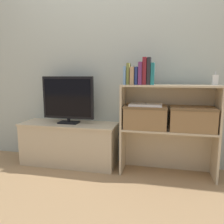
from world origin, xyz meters
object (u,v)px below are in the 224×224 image
(book_maroon, at_px, (145,71))
(laptop, at_px, (146,105))
(tv, at_px, (68,99))
(book_olive, at_px, (129,74))
(storage_basket_left, at_px, (146,116))
(book_charcoal, at_px, (149,71))
(book_skyblue, at_px, (126,76))
(book_teal, at_px, (153,74))
(baby_monitor, at_px, (215,80))
(storage_basket_right, at_px, (192,118))
(book_tan, at_px, (133,76))
(book_navy, at_px, (137,76))
(tv_stand, at_px, (69,143))
(book_plum, at_px, (141,73))

(book_maroon, relative_size, laptop, 0.81)
(tv, xyz_separation_m, book_maroon, (0.84, -0.08, 0.29))
(book_olive, distance_m, laptop, 0.35)
(book_maroon, distance_m, storage_basket_left, 0.44)
(storage_basket_left, bearing_deg, laptop, 0.00)
(book_charcoal, bearing_deg, tv, 174.86)
(tv, distance_m, book_skyblue, 0.71)
(book_teal, bearing_deg, book_skyblue, 180.00)
(baby_monitor, bearing_deg, laptop, -178.63)
(book_charcoal, height_order, storage_basket_right, book_charcoal)
(book_tan, xyz_separation_m, book_navy, (0.04, 0.00, 0.00))
(book_skyblue, distance_m, book_olive, 0.03)
(book_olive, xyz_separation_m, book_navy, (0.08, -0.00, -0.02))
(book_navy, distance_m, baby_monitor, 0.72)
(tv_stand, xyz_separation_m, book_navy, (0.76, -0.08, 0.76))
(laptop, bearing_deg, book_teal, -29.59)
(book_maroon, bearing_deg, book_charcoal, 0.00)
(tv, distance_m, book_teal, 0.96)
(book_tan, bearing_deg, laptop, 14.28)
(storage_basket_right, bearing_deg, storage_basket_left, 180.00)
(tv, height_order, laptop, tv)
(book_maroon, xyz_separation_m, storage_basket_right, (0.46, 0.03, -0.44))
(book_teal, xyz_separation_m, baby_monitor, (0.57, 0.05, -0.06))
(book_skyblue, bearing_deg, book_charcoal, 0.00)
(tv_stand, height_order, tv, tv)
(tv, bearing_deg, book_tan, -6.24)
(book_navy, xyz_separation_m, book_teal, (0.15, 0.00, 0.02))
(book_charcoal, xyz_separation_m, storage_basket_right, (0.42, 0.03, -0.44))
(book_skyblue, bearing_deg, book_teal, 0.00)
(book_plum, relative_size, storage_basket_left, 0.51)
(book_maroon, bearing_deg, storage_basket_right, 4.18)
(baby_monitor, xyz_separation_m, storage_basket_left, (-0.63, -0.02, -0.36))
(book_skyblue, relative_size, book_plum, 0.82)
(book_tan, bearing_deg, book_teal, 0.00)
(baby_monitor, bearing_deg, tv_stand, 178.77)
(storage_basket_right, bearing_deg, book_olive, -176.87)
(book_skyblue, relative_size, book_teal, 0.85)
(book_skyblue, xyz_separation_m, book_olive, (0.03, 0.00, 0.02))
(book_skyblue, xyz_separation_m, laptop, (0.20, 0.03, -0.29))
(book_plum, xyz_separation_m, book_maroon, (0.04, 0.00, 0.02))
(book_navy, distance_m, book_plum, 0.04)
(tv_stand, relative_size, book_skyblue, 6.20)
(book_charcoal, bearing_deg, book_teal, 0.00)
(book_skyblue, height_order, book_charcoal, book_charcoal)
(tv_stand, relative_size, book_navy, 6.38)
(tv, bearing_deg, book_plum, -5.64)
(book_teal, relative_size, storage_basket_right, 0.49)
(tv, distance_m, storage_basket_left, 0.87)
(tv, height_order, book_charcoal, book_charcoal)
(book_navy, bearing_deg, storage_basket_right, 3.59)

